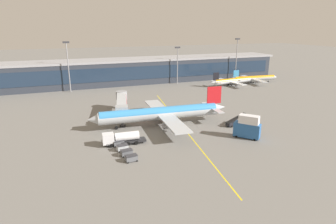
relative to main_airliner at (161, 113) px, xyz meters
The scene contains 18 objects.
ground_plane 6.73m from the main_airliner, 52.45° to the right, with size 700.00×700.00×0.00m, color slate.
apron_lead_in_line 7.22m from the main_airliner, 23.23° to the right, with size 0.30×80.00×0.01m, color yellow.
terminal_building 70.23m from the main_airliner, 88.32° to the left, with size 179.35×18.97×12.57m.
main_airliner is the anchor object (origin of this frame).
jet_bridge 15.83m from the main_airliner, 124.60° to the left, with size 8.13×23.37×6.44m.
fuel_tanker 17.86m from the main_airliner, 143.66° to the right, with size 10.94×3.23×3.25m.
belt_loader 22.65m from the main_airliner, 22.09° to the right, with size 6.99×2.43×3.49m.
catering_lift 25.48m from the main_airliner, 44.97° to the right, with size 6.32×6.79×6.30m.
baggage_cart_0 25.22m from the main_airliner, 124.71° to the right, with size 2.78×1.84×1.48m.
baggage_cart_1 22.89m from the main_airliner, 129.92° to the right, with size 2.78×1.84×1.48m.
baggage_cart_2 20.78m from the main_airliner, 136.27° to the right, with size 2.78×1.84×1.48m.
baggage_cart_3 18.99m from the main_airliner, 143.96° to the right, with size 2.78×1.84×1.48m.
baggage_cart_4 17.59m from the main_airliner, 153.09° to the right, with size 2.78×1.84×1.48m.
commuter_jet_far 82.70m from the main_airliner, 33.83° to the left, with size 27.59×22.01×7.12m.
commuter_jet_near 69.76m from the main_airliner, 39.42° to the left, with size 25.89×20.47×7.24m.
apron_light_mast_0 65.82m from the main_airliner, 62.89° to the left, with size 2.80×0.50×18.89m.
apron_light_mast_1 63.27m from the main_airliner, 111.53° to the left, with size 2.80×0.50×22.42m.
apron_light_mast_2 87.73m from the main_airliner, 41.86° to the left, with size 2.80×0.50×22.56m.
Camera 1 is at (-30.80, -73.00, 28.65)m, focal length 30.71 mm.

